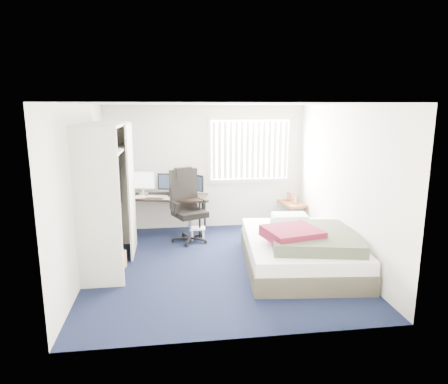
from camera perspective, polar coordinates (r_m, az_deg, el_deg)
name	(u,v)px	position (r m, az deg, el deg)	size (l,w,h in m)	color
ground	(219,264)	(6.47, -0.77, -10.28)	(4.20, 4.20, 0.00)	black
room_shell	(218,171)	(6.06, -0.81, 3.05)	(4.20, 4.20, 4.20)	silver
window_assembly	(250,150)	(8.19, 3.73, 6.02)	(1.72, 0.09, 1.32)	white
closet	(108,181)	(6.37, -16.21, 1.58)	(0.64, 1.84, 2.22)	beige
desk	(167,194)	(7.87, -8.21, -0.31)	(1.67, 1.08, 1.22)	black
office_chair	(188,213)	(7.48, -5.21, -2.99)	(0.84, 0.84, 1.36)	black
footstool	(198,230)	(7.57, -3.77, -5.49)	(0.29, 0.24, 0.23)	white
nightstand	(291,205)	(8.41, 9.57, -1.86)	(0.52, 0.82, 0.70)	brown
bed	(301,248)	(6.38, 10.92, -7.90)	(1.87, 2.37, 0.72)	#443E31
pine_box	(112,261)	(6.48, -15.66, -9.40)	(0.36, 0.27, 0.27)	#A17450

